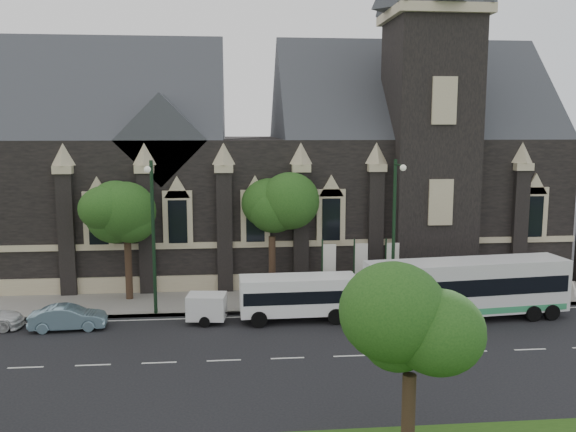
{
  "coord_description": "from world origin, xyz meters",
  "views": [
    {
      "loc": [
        0.42,
        -27.42,
        10.88
      ],
      "look_at": [
        3.59,
        6.0,
        5.93
      ],
      "focal_mm": 38.0,
      "sensor_mm": 36.0,
      "label": 1
    }
  ],
  "objects": [
    {
      "name": "tree_walk_right",
      "position": [
        3.21,
        10.71,
        5.82
      ],
      "size": [
        4.08,
        4.08,
        7.8
      ],
      "color": "black",
      "rests_on": "ground"
    },
    {
      "name": "street_lamp_near",
      "position": [
        10.0,
        7.09,
        5.11
      ],
      "size": [
        0.36,
        1.88,
        9.0
      ],
      "color": "black",
      "rests_on": "ground"
    },
    {
      "name": "sidewalk",
      "position": [
        0.0,
        9.5,
        0.07
      ],
      "size": [
        80.0,
        5.0,
        0.15
      ],
      "primitive_type": "cube",
      "color": "gray",
      "rests_on": "ground"
    },
    {
      "name": "box_trailer",
      "position": [
        -1.0,
        5.7,
        0.92
      ],
      "size": [
        3.12,
        1.84,
        1.62
      ],
      "rotation": [
        0.0,
        0.0,
        -0.12
      ],
      "color": "silver",
      "rests_on": "ground"
    },
    {
      "name": "banner_flag_center",
      "position": [
        8.29,
        9.0,
        2.38
      ],
      "size": [
        0.9,
        0.1,
        4.0
      ],
      "color": "black",
      "rests_on": "ground"
    },
    {
      "name": "shuttle_bus",
      "position": [
        4.16,
        5.68,
        1.47
      ],
      "size": [
        6.6,
        2.48,
        2.53
      ],
      "rotation": [
        0.0,
        0.0,
        0.02
      ],
      "color": "white",
      "rests_on": "ground"
    },
    {
      "name": "tree_walk_left",
      "position": [
        -5.8,
        10.7,
        5.73
      ],
      "size": [
        3.91,
        3.91,
        7.64
      ],
      "color": "black",
      "rests_on": "ground"
    },
    {
      "name": "banner_flag_right",
      "position": [
        10.29,
        9.0,
        2.38
      ],
      "size": [
        0.9,
        0.1,
        4.0
      ],
      "color": "black",
      "rests_on": "ground"
    },
    {
      "name": "tour_coach",
      "position": [
        13.72,
        5.06,
        1.85
      ],
      "size": [
        11.78,
        3.67,
        3.38
      ],
      "rotation": [
        0.0,
        0.0,
        0.1
      ],
      "color": "silver",
      "rests_on": "ground"
    },
    {
      "name": "museum",
      "position": [
        5.12,
        18.78,
        8.17
      ],
      "size": [
        40.0,
        17.7,
        29.9
      ],
      "color": "black",
      "rests_on": "ground"
    },
    {
      "name": "tree_park_east",
      "position": [
        6.18,
        -9.32,
        4.62
      ],
      "size": [
        3.4,
        3.4,
        6.28
      ],
      "color": "black",
      "rests_on": "ground"
    },
    {
      "name": "banner_flag_left",
      "position": [
        6.29,
        9.0,
        2.38
      ],
      "size": [
        0.9,
        0.1,
        4.0
      ],
      "color": "black",
      "rests_on": "ground"
    },
    {
      "name": "street_lamp_mid",
      "position": [
        -4.0,
        7.09,
        5.11
      ],
      "size": [
        0.36,
        1.88,
        9.0
      ],
      "color": "black",
      "rests_on": "ground"
    },
    {
      "name": "ground",
      "position": [
        0.0,
        0.0,
        0.0
      ],
      "size": [
        160.0,
        160.0,
        0.0
      ],
      "primitive_type": "plane",
      "color": "black",
      "rests_on": "ground"
    },
    {
      "name": "sedan",
      "position": [
        -8.41,
        5.26,
        0.66
      ],
      "size": [
        4.08,
        1.65,
        1.32
      ],
      "primitive_type": "imported",
      "rotation": [
        0.0,
        0.0,
        1.64
      ],
      "color": "#7090A1",
      "rests_on": "ground"
    }
  ]
}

